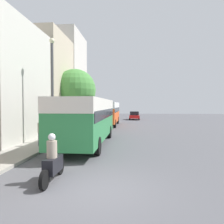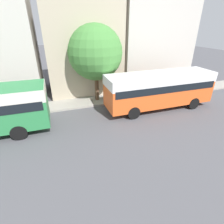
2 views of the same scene
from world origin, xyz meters
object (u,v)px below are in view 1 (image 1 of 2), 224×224
pedestrian_near_curb (40,132)px  car_crossing (134,115)px  motorcycle_behind_lead (53,162)px  bus_lead (88,115)px  bus_following (108,110)px

pedestrian_near_curb → car_crossing: bearing=77.0°
motorcycle_behind_lead → pedestrian_near_curb: bearing=117.0°
bus_lead → car_crossing: bus_lead is taller
bus_following → bus_lead: bearing=-89.5°
bus_following → car_crossing: bus_following is taller
motorcycle_behind_lead → car_crossing: (3.27, 32.66, 0.10)m
bus_lead → bus_following: 13.84m
bus_lead → car_crossing: 25.71m
car_crossing → pedestrian_near_curb: pedestrian_near_curb is taller
bus_following → car_crossing: bearing=72.8°
car_crossing → motorcycle_behind_lead: bearing=84.3°
motorcycle_behind_lead → bus_lead: bearing=91.7°
car_crossing → pedestrian_near_curb: size_ratio=2.43×
bus_lead → pedestrian_near_curb: (-2.74, -1.43, -1.01)m
bus_lead → car_crossing: bearing=82.2°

